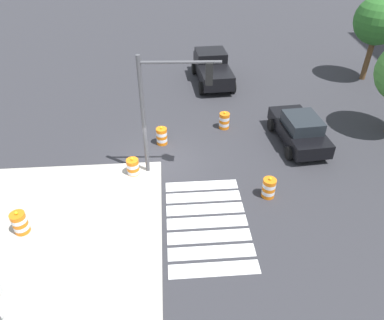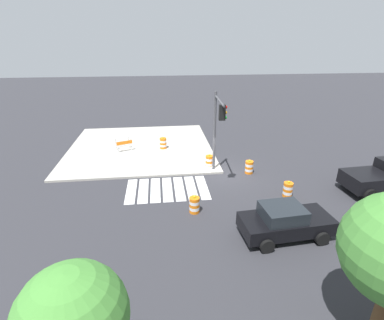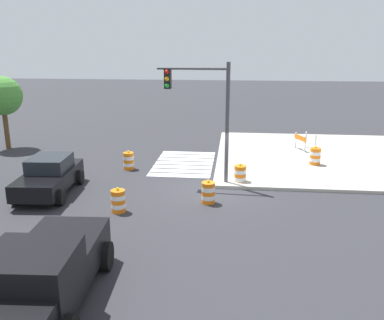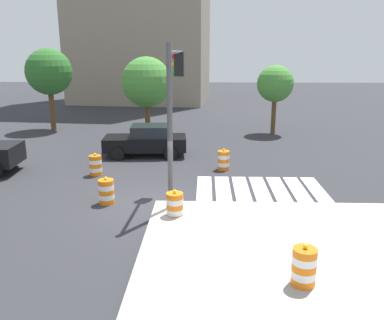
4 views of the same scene
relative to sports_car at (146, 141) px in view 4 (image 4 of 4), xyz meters
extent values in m
plane|color=#2D2D33|center=(1.35, -7.12, -0.81)|extent=(120.00, 120.00, 0.00)
cube|color=silver|center=(3.10, -5.32, -0.80)|extent=(0.60, 3.20, 0.02)
cube|color=silver|center=(3.85, -5.32, -0.80)|extent=(0.60, 3.20, 0.02)
cube|color=silver|center=(4.60, -5.32, -0.80)|extent=(0.60, 3.20, 0.02)
cube|color=silver|center=(5.35, -5.32, -0.80)|extent=(0.60, 3.20, 0.02)
cube|color=silver|center=(6.10, -5.32, -0.80)|extent=(0.60, 3.20, 0.02)
cube|color=silver|center=(6.85, -5.32, -0.80)|extent=(0.60, 3.20, 0.02)
cube|color=silver|center=(7.60, -5.32, -0.80)|extent=(0.60, 3.20, 0.02)
cube|color=black|center=(-0.06, 0.00, -0.13)|extent=(4.43, 2.16, 0.70)
cube|color=#1E2328|center=(0.19, 0.01, 0.52)|extent=(2.01, 1.74, 0.60)
cylinder|color=black|center=(-1.33, -1.05, -0.48)|extent=(0.68, 0.29, 0.66)
cylinder|color=black|center=(-1.48, 0.84, -0.48)|extent=(0.68, 0.29, 0.66)
cylinder|color=black|center=(1.36, -0.85, -0.48)|extent=(0.68, 0.29, 0.66)
cylinder|color=black|center=(1.22, 1.04, -0.48)|extent=(0.68, 0.29, 0.66)
cylinder|color=black|center=(-6.17, -2.38, -0.39)|extent=(0.86, 0.35, 0.84)
cylinder|color=orange|center=(3.98, -2.54, -0.72)|extent=(0.56, 0.56, 0.18)
cylinder|color=white|center=(3.98, -2.54, -0.54)|extent=(0.56, 0.56, 0.18)
cylinder|color=orange|center=(3.98, -2.54, -0.36)|extent=(0.56, 0.56, 0.18)
cylinder|color=white|center=(3.98, -2.54, -0.18)|extent=(0.56, 0.56, 0.18)
cylinder|color=orange|center=(3.98, -2.54, 0.00)|extent=(0.56, 0.56, 0.18)
sphere|color=yellow|center=(3.98, -2.54, 0.15)|extent=(0.12, 0.12, 0.12)
cylinder|color=orange|center=(-1.78, -3.59, -0.72)|extent=(0.56, 0.56, 0.18)
cylinder|color=white|center=(-1.78, -3.59, -0.54)|extent=(0.56, 0.56, 0.18)
cylinder|color=orange|center=(-1.78, -3.59, -0.36)|extent=(0.56, 0.56, 0.18)
cylinder|color=white|center=(-1.78, -3.59, -0.18)|extent=(0.56, 0.56, 0.18)
cylinder|color=orange|center=(-1.78, -3.59, 0.00)|extent=(0.56, 0.56, 0.18)
sphere|color=yellow|center=(-1.78, -3.59, 0.15)|extent=(0.12, 0.12, 0.12)
cylinder|color=orange|center=(-0.46, -7.05, -0.72)|extent=(0.56, 0.56, 0.18)
cylinder|color=white|center=(-0.46, -7.05, -0.54)|extent=(0.56, 0.56, 0.18)
cylinder|color=orange|center=(-0.46, -7.05, -0.36)|extent=(0.56, 0.56, 0.18)
cylinder|color=white|center=(-0.46, -7.05, -0.18)|extent=(0.56, 0.56, 0.18)
cylinder|color=orange|center=(-0.46, -7.05, 0.00)|extent=(0.56, 0.56, 0.18)
sphere|color=yellow|center=(-0.46, -7.05, 0.15)|extent=(0.12, 0.12, 0.12)
cylinder|color=orange|center=(2.13, -8.38, -0.72)|extent=(0.56, 0.56, 0.18)
cylinder|color=white|center=(2.13, -8.38, -0.54)|extent=(0.56, 0.56, 0.18)
cylinder|color=orange|center=(2.13, -8.38, -0.36)|extent=(0.56, 0.56, 0.18)
cylinder|color=white|center=(2.13, -8.38, -0.18)|extent=(0.56, 0.56, 0.18)
cylinder|color=orange|center=(2.13, -8.38, 0.00)|extent=(0.56, 0.56, 0.18)
sphere|color=yellow|center=(2.13, -8.38, 0.15)|extent=(0.12, 0.12, 0.12)
cylinder|color=orange|center=(5.41, -12.40, -0.57)|extent=(0.56, 0.56, 0.18)
cylinder|color=white|center=(5.41, -12.40, -0.39)|extent=(0.56, 0.56, 0.18)
cylinder|color=orange|center=(5.41, -12.40, -0.21)|extent=(0.56, 0.56, 0.18)
cylinder|color=white|center=(5.41, -12.40, -0.03)|extent=(0.56, 0.56, 0.18)
cylinder|color=orange|center=(5.41, -12.40, 0.15)|extent=(0.56, 0.56, 0.18)
sphere|color=yellow|center=(5.41, -12.40, 0.30)|extent=(0.12, 0.12, 0.12)
cylinder|color=#4C4C51|center=(1.95, -7.72, 2.09)|extent=(0.18, 0.18, 5.50)
cylinder|color=#4C4C51|center=(2.04, -6.12, 4.54)|extent=(0.30, 3.20, 0.12)
cube|color=black|center=(2.10, -5.00, 4.09)|extent=(0.37, 0.30, 0.90)
sphere|color=red|center=(1.91, -4.99, 4.39)|extent=(0.20, 0.20, 0.20)
sphere|color=#F2A514|center=(1.91, -4.99, 4.09)|extent=(0.20, 0.20, 0.20)
sphere|color=green|center=(1.91, -4.99, 3.79)|extent=(0.20, 0.20, 0.20)
cylinder|color=brown|center=(-7.64, 7.13, 0.65)|extent=(0.36, 0.36, 2.93)
sphere|color=#2D6B28|center=(-7.64, 7.13, 3.22)|extent=(3.15, 3.15, 3.15)
cylinder|color=brown|center=(-0.66, 5.29, 0.36)|extent=(0.35, 0.35, 2.35)
sphere|color=#478C38|center=(-0.66, 5.29, 2.66)|extent=(3.21, 3.21, 3.21)
cylinder|color=brown|center=(7.69, 6.26, 0.43)|extent=(0.30, 0.30, 2.49)
sphere|color=#478C38|center=(7.69, 6.26, 2.52)|extent=(2.40, 2.40, 2.40)
camera|label=1|loc=(15.40, -6.68, 9.73)|focal=33.90mm
camera|label=2|loc=(5.71, 10.82, 7.92)|focal=27.01mm
camera|label=3|loc=(-16.66, -8.07, 5.57)|focal=38.89mm
camera|label=4|loc=(3.11, -20.77, 4.56)|focal=37.73mm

